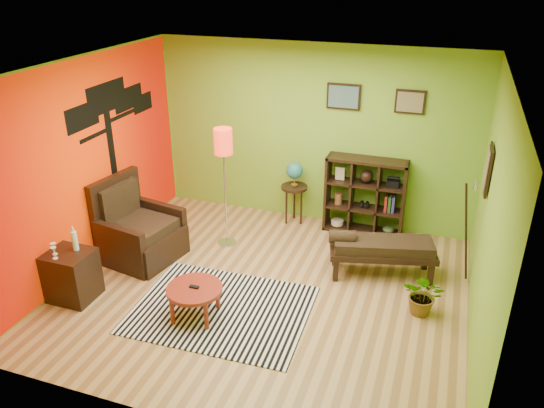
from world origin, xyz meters
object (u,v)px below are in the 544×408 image
(floor_lamp, at_px, (224,152))
(bench, at_px, (380,248))
(coffee_table, at_px, (195,292))
(armchair, at_px, (138,234))
(potted_plant, at_px, (423,299))
(cube_shelf, at_px, (366,196))
(globe_table, at_px, (294,177))
(side_cabinet, at_px, (72,275))

(floor_lamp, xyz_separation_m, bench, (2.26, -0.11, -1.04))
(coffee_table, bearing_deg, floor_lamp, 101.48)
(coffee_table, distance_m, armchair, 1.72)
(bench, xyz_separation_m, potted_plant, (0.64, -0.69, -0.21))
(cube_shelf, distance_m, potted_plant, 2.17)
(globe_table, distance_m, bench, 1.94)
(armchair, xyz_separation_m, potted_plant, (3.94, -0.07, -0.15))
(bench, distance_m, potted_plant, 0.96)
(floor_lamp, distance_m, potted_plant, 3.25)
(globe_table, bearing_deg, side_cabinet, -124.41)
(floor_lamp, bearing_deg, globe_table, 54.44)
(coffee_table, xyz_separation_m, cube_shelf, (1.50, 2.80, 0.25))
(floor_lamp, distance_m, cube_shelf, 2.29)
(armchair, height_order, potted_plant, armchair)
(side_cabinet, height_order, floor_lamp, floor_lamp)
(globe_table, bearing_deg, coffee_table, -97.70)
(armchair, height_order, side_cabinet, armchair)
(coffee_table, height_order, cube_shelf, cube_shelf)
(coffee_table, bearing_deg, globe_table, 82.30)
(potted_plant, bearing_deg, bench, 132.67)
(side_cabinet, distance_m, globe_table, 3.55)
(armchair, distance_m, bench, 3.36)
(armchair, distance_m, potted_plant, 3.94)
(side_cabinet, distance_m, potted_plant, 4.30)
(floor_lamp, bearing_deg, potted_plant, -15.50)
(armchair, xyz_separation_m, side_cabinet, (-0.22, -1.15, -0.03))
(side_cabinet, bearing_deg, globe_table, 55.59)
(cube_shelf, xyz_separation_m, potted_plant, (1.05, -1.86, -0.40))
(bench, relative_size, potted_plant, 2.80)
(cube_shelf, bearing_deg, coffee_table, -118.10)
(potted_plant, bearing_deg, armchair, 178.99)
(globe_table, relative_size, potted_plant, 1.95)
(cube_shelf, bearing_deg, potted_plant, -60.62)
(bench, height_order, potted_plant, bench)
(coffee_table, distance_m, globe_table, 2.82)
(coffee_table, bearing_deg, bench, 40.62)
(cube_shelf, bearing_deg, floor_lamp, -150.31)
(coffee_table, distance_m, bench, 2.51)
(side_cabinet, xyz_separation_m, bench, (3.52, 1.78, 0.09))
(armchair, height_order, floor_lamp, floor_lamp)
(side_cabinet, bearing_deg, coffee_table, 5.01)
(side_cabinet, distance_m, floor_lamp, 2.53)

